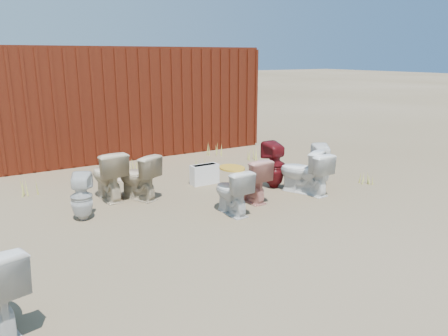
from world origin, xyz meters
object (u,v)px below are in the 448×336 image
shipping_container (123,100)px  toilet_front_e (312,173)px  toilet_front_maroon (274,165)px  toilet_front_pink (250,179)px  loose_tank (205,174)px  toilet_back_yellowlid (232,191)px  toilet_front_c (300,171)px  toilet_back_e (321,165)px  toilet_back_a (82,197)px  toilet_back_beige_left (138,177)px  toilet_back_beige_right (108,175)px

shipping_container → toilet_front_e: (1.46, -4.97, -0.85)m
toilet_front_maroon → shipping_container: bearing=-75.7°
toilet_front_pink → toilet_front_e: size_ratio=1.00×
shipping_container → loose_tank: bearing=-86.4°
toilet_back_yellowlid → toilet_front_c: bearing=-171.2°
loose_tank → toilet_back_e: bearing=-33.6°
toilet_back_yellowlid → loose_tank: toilet_back_yellowlid is taller
toilet_back_a → toilet_back_yellowlid: toilet_back_yellowlid is taller
toilet_back_beige_left → toilet_back_yellowlid: bearing=99.2°
toilet_back_beige_right → loose_tank: size_ratio=1.57×
toilet_back_a → toilet_back_beige_right: (0.58, 0.70, 0.06)m
toilet_front_maroon → toilet_back_a: (-3.21, 0.16, -0.07)m
toilet_back_a → toilet_back_beige_right: toilet_back_beige_right is taller
toilet_back_beige_right → toilet_back_yellowlid: bearing=126.1°
shipping_container → toilet_back_yellowlid: size_ratio=9.00×
toilet_back_yellowlid → loose_tank: bearing=-106.0°
toilet_front_maroon → toilet_back_e: bearing=158.1°
toilet_back_a → loose_tank: 2.38m
shipping_container → loose_tank: shipping_container is taller
toilet_front_e → toilet_back_beige_left: bearing=-26.7°
toilet_back_e → shipping_container: bearing=-43.7°
toilet_back_beige_left → toilet_front_maroon: bearing=139.1°
loose_tank → toilet_front_e: bearing=-49.0°
toilet_front_maroon → toilet_back_beige_right: bearing=-18.5°
toilet_back_a → toilet_back_yellowlid: bearing=-179.1°
loose_tank → toilet_back_a: bearing=-164.6°
toilet_back_beige_left → toilet_back_e: (3.02, -0.93, -0.00)m
toilet_front_c → loose_tank: toilet_front_c is taller
shipping_container → toilet_back_beige_right: (-1.48, -3.52, -0.81)m
toilet_front_e → toilet_back_beige_left: 2.81m
shipping_container → toilet_back_e: (1.94, -4.69, -0.83)m
toilet_back_a → toilet_back_beige_right: 0.91m
toilet_front_c → toilet_back_e: size_ratio=0.99×
toilet_front_pink → toilet_front_e: same height
toilet_front_pink → toilet_back_beige_left: toilet_back_beige_left is taller
toilet_front_pink → toilet_back_beige_right: size_ratio=0.88×
toilet_back_yellowlid → toilet_back_beige_left: bearing=-57.1°
toilet_front_e → toilet_back_a: toilet_front_e is taller
toilet_front_c → toilet_back_beige_right: (-2.84, 1.29, 0.03)m
toilet_back_yellowlid → loose_tank: (0.39, 1.52, -0.16)m
toilet_front_c → toilet_back_beige_left: size_ratio=0.99×
toilet_back_e → toilet_back_a: bearing=17.1°
toilet_front_pink → toilet_back_beige_left: bearing=-35.9°
shipping_container → toilet_back_a: (-2.06, -4.22, -0.87)m
toilet_back_yellowlid → toilet_back_e: size_ratio=0.91×
toilet_front_c → shipping_container: bearing=-99.3°
toilet_front_pink → toilet_back_beige_left: (-1.47, 1.00, 0.02)m
toilet_front_maroon → toilet_back_yellowlid: 1.49m
toilet_front_c → loose_tank: size_ratio=1.45×
toilet_back_beige_right → toilet_front_c: bearing=151.7°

